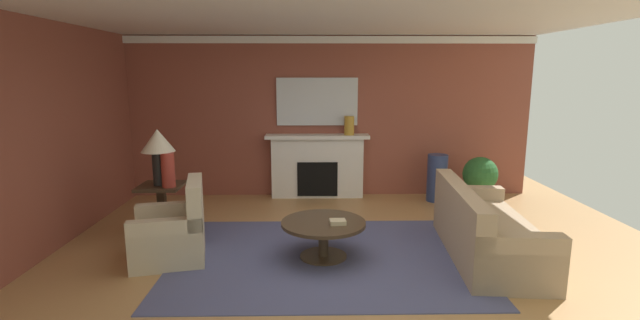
# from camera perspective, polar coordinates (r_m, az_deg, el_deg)

# --- Properties ---
(ground_plane) EXTENTS (8.76, 8.76, 0.00)m
(ground_plane) POSITION_cam_1_polar(r_m,az_deg,el_deg) (5.50, 1.08, -12.31)
(ground_plane) COLOR tan
(wall_fireplace) EXTENTS (7.34, 0.12, 2.81)m
(wall_fireplace) POSITION_cam_1_polar(r_m,az_deg,el_deg) (8.07, 0.32, 5.43)
(wall_fireplace) COLOR brown
(wall_fireplace) RESTS_ON ground_plane
(wall_window) EXTENTS (0.12, 6.43, 2.81)m
(wall_window) POSITION_cam_1_polar(r_m,az_deg,el_deg) (6.30, -31.95, 2.27)
(wall_window) COLOR brown
(wall_window) RESTS_ON ground_plane
(ceiling_panel) EXTENTS (7.34, 6.43, 0.06)m
(ceiling_panel) POSITION_cam_1_polar(r_m,az_deg,el_deg) (5.40, 1.07, 17.99)
(ceiling_panel) COLOR white
(crown_moulding) EXTENTS (7.34, 0.08, 0.12)m
(crown_moulding) POSITION_cam_1_polar(r_m,az_deg,el_deg) (7.97, 0.35, 14.89)
(crown_moulding) COLOR white
(area_rug) EXTENTS (3.54, 2.64, 0.01)m
(area_rug) POSITION_cam_1_polar(r_m,az_deg,el_deg) (5.53, 0.43, -12.11)
(area_rug) COLOR #4C517A
(area_rug) RESTS_ON ground_plane
(fireplace) EXTENTS (1.80, 0.35, 1.12)m
(fireplace) POSITION_cam_1_polar(r_m,az_deg,el_deg) (7.99, -0.34, -0.95)
(fireplace) COLOR white
(fireplace) RESTS_ON ground_plane
(mantel_mirror) EXTENTS (1.41, 0.04, 0.83)m
(mantel_mirror) POSITION_cam_1_polar(r_m,az_deg,el_deg) (7.96, -0.36, 7.35)
(mantel_mirror) COLOR silver
(sofa) EXTENTS (1.07, 2.17, 0.85)m
(sofa) POSITION_cam_1_polar(r_m,az_deg,el_deg) (5.82, 19.97, -8.55)
(sofa) COLOR tan
(sofa) RESTS_ON ground_plane
(armchair_near_window) EXTENTS (0.95, 0.95, 0.95)m
(armchair_near_window) POSITION_cam_1_polar(r_m,az_deg,el_deg) (5.65, -18.05, -8.91)
(armchair_near_window) COLOR #C1B293
(armchair_near_window) RESTS_ON ground_plane
(coffee_table) EXTENTS (1.00, 1.00, 0.45)m
(coffee_table) POSITION_cam_1_polar(r_m,az_deg,el_deg) (5.42, 0.43, -8.90)
(coffee_table) COLOR #3D2D1E
(coffee_table) RESTS_ON ground_plane
(side_table) EXTENTS (0.56, 0.56, 0.70)m
(side_table) POSITION_cam_1_polar(r_m,az_deg,el_deg) (6.51, -19.23, -5.52)
(side_table) COLOR #3D2D1E
(side_table) RESTS_ON ground_plane
(table_lamp) EXTENTS (0.44, 0.44, 0.75)m
(table_lamp) POSITION_cam_1_polar(r_m,az_deg,el_deg) (6.33, -19.69, 1.67)
(table_lamp) COLOR black
(table_lamp) RESTS_ON side_table
(vase_mantel_right) EXTENTS (0.17, 0.17, 0.32)m
(vase_mantel_right) POSITION_cam_1_polar(r_m,az_deg,el_deg) (7.85, 3.69, 4.34)
(vase_mantel_right) COLOR #B7892D
(vase_mantel_right) RESTS_ON fireplace
(vase_on_side_table) EXTENTS (0.17, 0.17, 0.45)m
(vase_on_side_table) POSITION_cam_1_polar(r_m,az_deg,el_deg) (6.23, -18.56, -1.20)
(vase_on_side_table) COLOR #9E3328
(vase_on_side_table) RESTS_ON side_table
(vase_tall_corner) EXTENTS (0.34, 0.34, 0.81)m
(vase_tall_corner) POSITION_cam_1_polar(r_m,az_deg,el_deg) (8.02, 14.50, -2.19)
(vase_tall_corner) COLOR navy
(vase_tall_corner) RESTS_ON ground_plane
(book_red_cover) EXTENTS (0.20, 0.16, 0.05)m
(book_red_cover) POSITION_cam_1_polar(r_m,az_deg,el_deg) (5.29, 2.24, -7.79)
(book_red_cover) COLOR tan
(book_red_cover) RESTS_ON coffee_table
(potted_plant) EXTENTS (0.56, 0.56, 0.83)m
(potted_plant) POSITION_cam_1_polar(r_m,az_deg,el_deg) (7.84, 19.47, -2.10)
(potted_plant) COLOR #BCB29E
(potted_plant) RESTS_ON ground_plane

